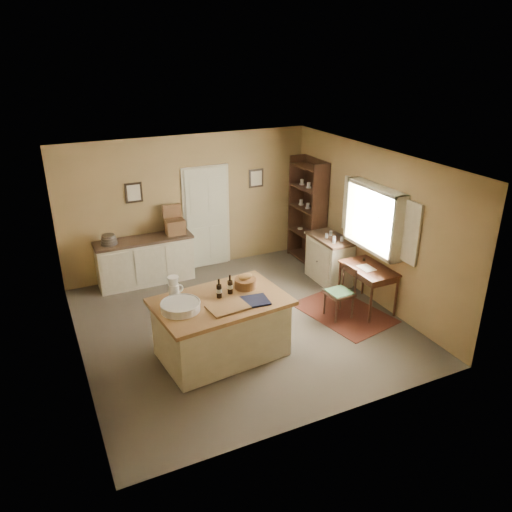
% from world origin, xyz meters
% --- Properties ---
extents(ground, '(5.00, 5.00, 0.00)m').
position_xyz_m(ground, '(0.00, 0.00, 0.00)').
color(ground, brown).
rests_on(ground, ground).
extents(wall_back, '(5.00, 0.10, 2.70)m').
position_xyz_m(wall_back, '(0.00, 2.50, 1.35)').
color(wall_back, olive).
rests_on(wall_back, ground).
extents(wall_front, '(5.00, 0.10, 2.70)m').
position_xyz_m(wall_front, '(0.00, -2.50, 1.35)').
color(wall_front, olive).
rests_on(wall_front, ground).
extents(wall_left, '(0.10, 5.00, 2.70)m').
position_xyz_m(wall_left, '(-2.50, 0.00, 1.35)').
color(wall_left, olive).
rests_on(wall_left, ground).
extents(wall_right, '(0.10, 5.00, 2.70)m').
position_xyz_m(wall_right, '(2.50, 0.00, 1.35)').
color(wall_right, olive).
rests_on(wall_right, ground).
extents(ceiling, '(5.00, 5.00, 0.00)m').
position_xyz_m(ceiling, '(0.00, 0.00, 2.70)').
color(ceiling, silver).
rests_on(ceiling, wall_back).
extents(door, '(0.97, 0.06, 2.11)m').
position_xyz_m(door, '(0.35, 2.47, 1.05)').
color(door, beige).
rests_on(door, ground).
extents(framed_prints, '(2.82, 0.02, 0.38)m').
position_xyz_m(framed_prints, '(0.20, 2.48, 1.72)').
color(framed_prints, black).
rests_on(framed_prints, ground).
extents(window, '(0.25, 1.99, 1.12)m').
position_xyz_m(window, '(2.42, -0.20, 1.55)').
color(window, beige).
rests_on(window, ground).
extents(work_island, '(1.97, 1.39, 1.20)m').
position_xyz_m(work_island, '(-0.60, -0.67, 0.48)').
color(work_island, beige).
rests_on(work_island, ground).
extents(sideboard, '(1.82, 0.52, 1.18)m').
position_xyz_m(sideboard, '(-1.00, 2.20, 0.48)').
color(sideboard, beige).
rests_on(sideboard, ground).
extents(rug, '(1.39, 1.79, 0.01)m').
position_xyz_m(rug, '(1.75, -0.41, 0.00)').
color(rug, '#562717').
rests_on(rug, ground).
extents(writing_desk, '(0.60, 0.98, 0.82)m').
position_xyz_m(writing_desk, '(2.20, -0.41, 0.67)').
color(writing_desk, '#32190F').
rests_on(writing_desk, ground).
extents(desk_chair, '(0.43, 0.43, 0.88)m').
position_xyz_m(desk_chair, '(1.59, -0.47, 0.44)').
color(desk_chair, black).
rests_on(desk_chair, ground).
extents(right_cabinet, '(0.54, 0.97, 0.99)m').
position_xyz_m(right_cabinet, '(2.20, 0.78, 0.46)').
color(right_cabinet, beige).
rests_on(right_cabinet, ground).
extents(shelving_unit, '(0.37, 0.97, 2.16)m').
position_xyz_m(shelving_unit, '(2.36, 1.83, 1.08)').
color(shelving_unit, black).
rests_on(shelving_unit, ground).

